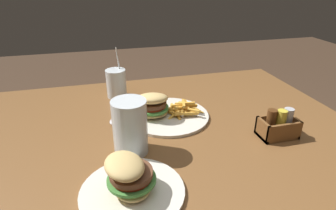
{
  "coord_description": "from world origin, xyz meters",
  "views": [
    {
      "loc": [
        0.18,
        0.7,
        1.2
      ],
      "look_at": [
        -0.03,
        -0.12,
        0.79
      ],
      "focal_mm": 30.0,
      "sensor_mm": 36.0,
      "label": 1
    }
  ],
  "objects_px": {
    "juice_glass": "(116,85)",
    "condiment_caddy": "(278,126)",
    "meal_plate_near": "(162,110)",
    "spoon": "(117,120)",
    "beer_glass": "(130,128)",
    "meal_plate_far": "(130,182)"
  },
  "relations": [
    {
      "from": "meal_plate_near",
      "to": "spoon",
      "type": "relative_size",
      "value": 1.78
    },
    {
      "from": "juice_glass",
      "to": "condiment_caddy",
      "type": "distance_m",
      "value": 0.61
    },
    {
      "from": "juice_glass",
      "to": "condiment_caddy",
      "type": "relative_size",
      "value": 1.71
    },
    {
      "from": "beer_glass",
      "to": "spoon",
      "type": "distance_m",
      "value": 0.19
    },
    {
      "from": "meal_plate_far",
      "to": "condiment_caddy",
      "type": "height_order",
      "value": "meal_plate_far"
    },
    {
      "from": "beer_glass",
      "to": "meal_plate_far",
      "type": "relative_size",
      "value": 0.65
    },
    {
      "from": "meal_plate_near",
      "to": "condiment_caddy",
      "type": "relative_size",
      "value": 2.48
    },
    {
      "from": "beer_glass",
      "to": "meal_plate_far",
      "type": "xyz_separation_m",
      "value": [
        0.02,
        0.16,
        -0.04
      ]
    },
    {
      "from": "meal_plate_near",
      "to": "condiment_caddy",
      "type": "bearing_deg",
      "value": 146.82
    },
    {
      "from": "meal_plate_near",
      "to": "spoon",
      "type": "xyz_separation_m",
      "value": [
        0.15,
        -0.01,
        -0.02
      ]
    },
    {
      "from": "beer_glass",
      "to": "condiment_caddy",
      "type": "bearing_deg",
      "value": 175.7
    },
    {
      "from": "spoon",
      "to": "meal_plate_near",
      "type": "bearing_deg",
      "value": 107.9
    },
    {
      "from": "meal_plate_far",
      "to": "beer_glass",
      "type": "bearing_deg",
      "value": -98.17
    },
    {
      "from": "spoon",
      "to": "meal_plate_far",
      "type": "xyz_separation_m",
      "value": [
        -0.0,
        0.34,
        0.03
      ]
    },
    {
      "from": "juice_glass",
      "to": "spoon",
      "type": "xyz_separation_m",
      "value": [
        0.02,
        0.21,
        -0.04
      ]
    },
    {
      "from": "juice_glass",
      "to": "spoon",
      "type": "distance_m",
      "value": 0.22
    },
    {
      "from": "juice_glass",
      "to": "spoon",
      "type": "bearing_deg",
      "value": 83.96
    },
    {
      "from": "meal_plate_near",
      "to": "beer_glass",
      "type": "bearing_deg",
      "value": 53.2
    },
    {
      "from": "juice_glass",
      "to": "meal_plate_far",
      "type": "xyz_separation_m",
      "value": [
        0.02,
        0.55,
        -0.02
      ]
    },
    {
      "from": "meal_plate_far",
      "to": "condiment_caddy",
      "type": "xyz_separation_m",
      "value": [
        -0.46,
        -0.13,
        -0.0
      ]
    },
    {
      "from": "beer_glass",
      "to": "spoon",
      "type": "bearing_deg",
      "value": -81.93
    },
    {
      "from": "juice_glass",
      "to": "condiment_caddy",
      "type": "xyz_separation_m",
      "value": [
        -0.44,
        0.42,
        -0.02
      ]
    }
  ]
}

